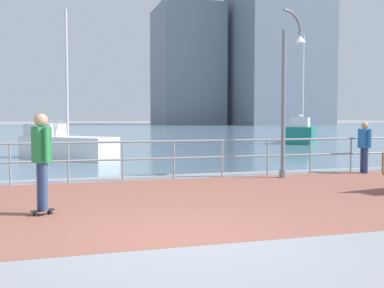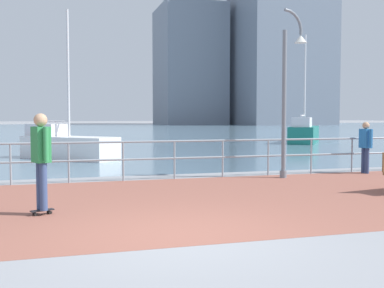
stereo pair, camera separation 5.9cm
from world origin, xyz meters
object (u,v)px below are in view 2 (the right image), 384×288
object	(u,v)px
skateboarder	(41,154)
bystander	(366,143)
sailboat_navy	(66,145)
sailboat_ivory	(304,133)
lamppost	(289,85)

from	to	relation	value
skateboarder	bystander	size ratio (longest dim) A/B	1.15
bystander	sailboat_navy	world-z (taller)	sailboat_navy
sailboat_navy	sailboat_ivory	xyz separation A→B (m)	(14.83, 7.41, 0.09)
skateboarder	sailboat_ivory	bearing A→B (deg)	49.89
skateboarder	sailboat_ivory	distance (m)	24.01
sailboat_navy	sailboat_ivory	size ratio (longest dim) A/B	0.86
lamppost	skateboarder	xyz separation A→B (m)	(-6.51, -3.34, -1.51)
skateboarder	bystander	world-z (taller)	skateboarder
lamppost	skateboarder	distance (m)	7.47
lamppost	bystander	distance (m)	3.16
bystander	sailboat_ivory	size ratio (longest dim) A/B	0.23
sailboat_navy	bystander	bearing A→B (deg)	-40.87
bystander	sailboat_navy	bearing A→B (deg)	139.13
skateboarder	sailboat_ivory	size ratio (longest dim) A/B	0.26
sailboat_navy	sailboat_ivory	distance (m)	16.58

